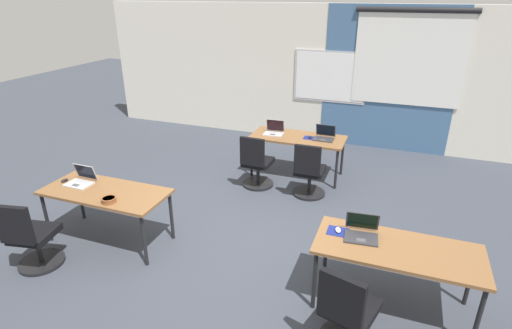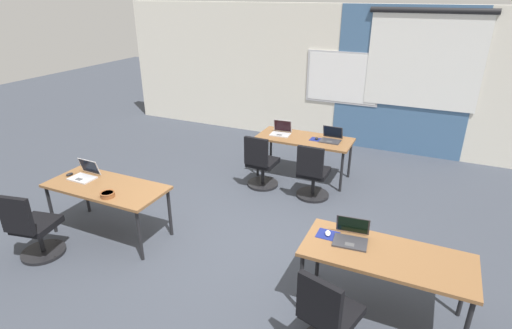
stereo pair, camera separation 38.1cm
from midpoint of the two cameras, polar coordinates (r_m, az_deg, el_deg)
name	(u,v)px [view 2 (the right image)]	position (r m, az deg, el deg)	size (l,w,h in m)	color
ground_plane	(249,241)	(5.36, 1.07, -10.83)	(24.00, 24.00, 0.00)	#383D47
back_wall_assembly	(339,76)	(8.58, 13.02, 12.10)	(10.00, 0.27, 2.80)	silver
desk_near_left	(106,190)	(5.46, -18.63, -3.43)	(1.60, 0.70, 0.72)	brown
desk_near_right	(386,259)	(4.19, 20.59, -12.55)	(1.60, 0.70, 0.72)	brown
desk_far_center	(304,141)	(6.92, 8.47, 3.29)	(1.60, 0.70, 0.72)	brown
laptop_far_left	(281,131)	(7.01, 5.15, 4.69)	(0.35, 0.30, 0.23)	#B7B7BC
chair_far_left	(261,166)	(6.57, 2.37, -0.23)	(0.52, 0.55, 0.92)	black
laptop_near_left_end	(85,174)	(5.74, -21.45, -1.32)	(0.34, 0.30, 0.23)	#B7B7BC
mouse_near_left_end	(69,174)	(5.90, -23.33, -1.31)	(0.07, 0.11, 0.03)	black
chair_near_left_end	(33,231)	(5.46, -27.36, -8.41)	(0.52, 0.57, 0.92)	black
laptop_far_right	(331,138)	(6.82, 12.20, 3.69)	(0.33, 0.30, 0.23)	#333338
mousepad_far_right	(317,139)	(6.84, 10.21, 3.50)	(0.22, 0.19, 0.00)	navy
mouse_far_right	(317,138)	(6.84, 10.22, 3.65)	(0.08, 0.11, 0.03)	black
chair_far_right	(312,176)	(6.30, 9.74, -1.68)	(0.52, 0.54, 0.92)	black
laptop_near_right_inner	(351,236)	(4.21, 15.94, -9.82)	(0.36, 0.33, 0.23)	#333338
mousepad_near_right_inner	(328,235)	(4.27, 12.74, -9.76)	(0.22, 0.19, 0.00)	navy
mouse_near_right_inner	(328,233)	(4.26, 12.76, -9.55)	(0.08, 0.11, 0.03)	silver
chair_near_right_inner	(328,320)	(3.84, 13.17, -20.84)	(0.54, 0.60, 0.92)	black
snack_bowl	(108,194)	(5.12, -18.37, -4.06)	(0.18, 0.18, 0.06)	brown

